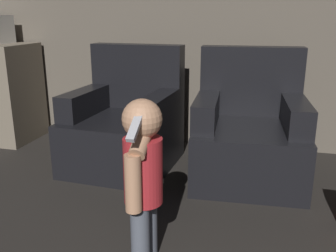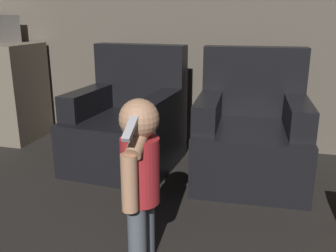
% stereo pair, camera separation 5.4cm
% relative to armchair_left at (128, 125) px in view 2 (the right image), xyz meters
% --- Properties ---
extents(wall_back, '(8.40, 0.05, 2.60)m').
position_rel_armchair_left_xyz_m(wall_back, '(0.99, 0.68, 0.97)').
color(wall_back, '#51493F').
rests_on(wall_back, ground_plane).
extents(armchair_left, '(0.84, 0.88, 0.96)m').
position_rel_armchair_left_xyz_m(armchair_left, '(0.00, 0.00, 0.00)').
color(armchair_left, black).
rests_on(armchair_left, ground_plane).
extents(armchair_right, '(0.84, 0.88, 0.96)m').
position_rel_armchair_left_xyz_m(armchair_right, '(0.98, 0.00, 0.00)').
color(armchair_right, black).
rests_on(armchair_right, ground_plane).
extents(person_toddler, '(0.18, 0.33, 0.84)m').
position_rel_armchair_left_xyz_m(person_toddler, '(0.54, -1.21, 0.17)').
color(person_toddler, '#474C56').
rests_on(person_toddler, ground_plane).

